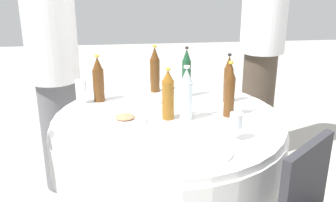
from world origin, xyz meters
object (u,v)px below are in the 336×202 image
object	(u,v)px
bottle_dark_green_inner	(186,74)
person_inner	(55,77)
bottle_brown_east	(155,70)
bottle_clear_rear	(186,95)
plate_far	(143,101)
person_left	(262,51)
dining_table	(168,142)
bottle_brown_near	(98,80)
wine_glass_north	(81,86)
plate_west	(125,119)
wine_glass_outer	(236,122)
bottle_brown_outer	(228,80)
bottle_amber_north	(168,95)
plate_right	(210,153)
bottle_brown_left	(230,91)

from	to	relation	value
bottle_dark_green_inner	person_inner	size ratio (longest dim) A/B	0.21
bottle_dark_green_inner	bottle_brown_east	size ratio (longest dim) A/B	1.04
bottle_clear_rear	plate_far	bearing A→B (deg)	-51.58
bottle_dark_green_inner	person_left	bearing A→B (deg)	-140.17
bottle_clear_rear	bottle_dark_green_inner	bearing A→B (deg)	-97.64
dining_table	bottle_brown_near	world-z (taller)	bottle_brown_near
wine_glass_north	bottle_brown_east	bearing A→B (deg)	-158.88
plate_west	wine_glass_outer	bearing A→B (deg)	153.02
bottle_brown_outer	person_inner	world-z (taller)	person_inner
plate_far	plate_west	bearing A→B (deg)	68.51
bottle_brown_east	wine_glass_north	distance (m)	0.50
bottle_brown_near	plate_far	bearing A→B (deg)	170.73
bottle_amber_north	wine_glass_north	xyz separation A→B (m)	(0.51, -0.28, -0.03)
bottle_amber_north	plate_west	xyz separation A→B (m)	(0.24, 0.01, -0.13)
dining_table	person_left	xyz separation A→B (m)	(-0.81, -0.90, 0.29)
bottle_amber_north	person_inner	size ratio (longest dim) A/B	0.19
dining_table	plate_west	world-z (taller)	plate_west
plate_right	plate_far	bearing A→B (deg)	-68.07
bottle_amber_north	wine_glass_outer	distance (m)	0.43
plate_right	bottle_dark_green_inner	bearing A→B (deg)	-89.44
bottle_brown_east	plate_right	distance (m)	0.93
plate_far	person_inner	distance (m)	0.65
bottle_brown_left	wine_glass_north	distance (m)	0.90
bottle_dark_green_inner	bottle_brown_near	xyz separation A→B (m)	(0.55, 0.03, -0.01)
bottle_brown_east	plate_west	distance (m)	0.54
bottle_clear_rear	bottle_amber_north	bearing A→B (deg)	-9.42
person_inner	bottle_dark_green_inner	bearing A→B (deg)	-65.66
wine_glass_outer	dining_table	bearing A→B (deg)	-43.55
bottle_brown_east	person_left	xyz separation A→B (m)	(-0.85, -0.43, -0.00)
bottle_brown_east	wine_glass_north	bearing A→B (deg)	21.12
bottle_brown_outer	plate_west	world-z (taller)	bottle_brown_outer
bottle_brown_outer	plate_right	world-z (taller)	bottle_brown_outer
wine_glass_north	person_left	distance (m)	1.45
bottle_dark_green_inner	bottle_brown_outer	world-z (taller)	bottle_dark_green_inner
wine_glass_outer	plate_west	distance (m)	0.63
bottle_brown_outer	wine_glass_outer	bearing A→B (deg)	81.39
bottle_brown_east	dining_table	bearing A→B (deg)	95.40
bottle_brown_left	person_inner	bearing A→B (deg)	-27.62
dining_table	bottle_clear_rear	xyz separation A→B (m)	(-0.10, 0.02, 0.29)
bottle_clear_rear	bottle_brown_east	world-z (taller)	bottle_brown_east
person_left	bottle_brown_outer	bearing A→B (deg)	-79.81
dining_table	plate_right	bearing A→B (deg)	109.72
bottle_brown_near	person_left	bearing A→B (deg)	-154.41
dining_table	bottle_clear_rear	world-z (taller)	bottle_clear_rear
bottle_amber_north	bottle_brown_east	xyz separation A→B (m)	(0.04, -0.46, 0.01)
bottle_brown_left	plate_far	xyz separation A→B (m)	(0.48, -0.27, -0.14)
wine_glass_north	plate_far	world-z (taller)	wine_glass_north
bottle_brown_east	bottle_brown_near	distance (m)	0.39
wine_glass_north	wine_glass_outer	world-z (taller)	wine_glass_north
bottle_brown_east	person_inner	xyz separation A→B (m)	(0.67, -0.10, -0.06)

